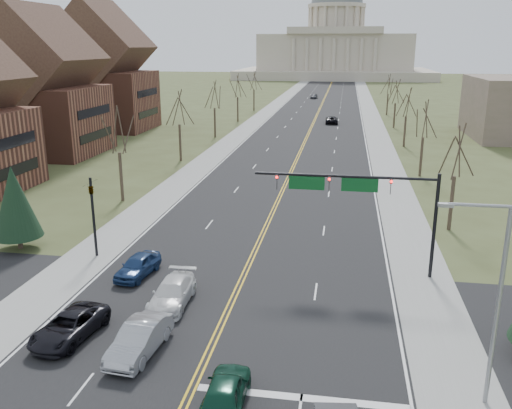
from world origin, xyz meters
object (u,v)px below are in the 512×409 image
(car_sb_inner_lead, at_px, (140,339))
(car_sb_outer_second, at_px, (138,266))
(car_sb_inner_second, at_px, (172,293))
(street_light, at_px, (493,294))
(signal_left, at_px, (93,208))
(signal_mast, at_px, (358,192))
(car_far_sb, at_px, (314,96))
(car_far_nb, at_px, (332,120))
(car_nb_inner_lead, at_px, (225,391))
(car_sb_outer_lead, at_px, (69,326))

(car_sb_inner_lead, distance_m, car_sb_outer_second, 9.91)
(car_sb_inner_second, bearing_deg, street_light, -23.98)
(signal_left, relative_size, car_sb_outer_second, 1.39)
(signal_mast, bearing_deg, car_sb_inner_second, -148.50)
(car_sb_inner_second, relative_size, car_far_sb, 1.19)
(car_far_nb, height_order, car_far_sb, car_far_sb)
(street_light, bearing_deg, signal_left, 150.88)
(car_sb_outer_second, relative_size, car_far_sb, 1.01)
(street_light, distance_m, car_nb_inner_lead, 12.01)
(car_sb_outer_lead, relative_size, car_sb_outer_second, 1.16)
(car_sb_outer_second, bearing_deg, signal_mast, 19.33)
(signal_mast, distance_m, car_sb_inner_second, 13.75)
(signal_left, height_order, car_sb_inner_lead, signal_left)
(signal_left, height_order, car_far_nb, signal_left)
(car_sb_outer_second, height_order, car_far_nb, car_sb_outer_second)
(car_far_nb, xyz_separation_m, car_far_sb, (-6.69, 52.35, 0.00))
(car_nb_inner_lead, xyz_separation_m, car_far_sb, (-4.82, 142.80, -0.02))
(signal_mast, relative_size, car_far_sb, 2.82)
(signal_left, distance_m, car_far_sb, 127.49)
(car_far_sb, bearing_deg, car_sb_inner_second, -84.04)
(street_light, height_order, car_sb_outer_lead, street_light)
(signal_mast, height_order, signal_left, signal_mast)
(car_far_sb, bearing_deg, signal_mast, -79.14)
(car_nb_inner_lead, xyz_separation_m, car_sb_outer_lead, (-9.46, 4.25, -0.05))
(car_sb_inner_second, distance_m, car_sb_outer_second, 5.18)
(car_nb_inner_lead, bearing_deg, car_sb_outer_lead, -25.34)
(signal_left, bearing_deg, car_sb_inner_second, -39.80)
(car_sb_outer_lead, height_order, car_far_nb, car_far_nb)
(car_sb_inner_lead, height_order, car_far_sb, car_sb_inner_lead)
(car_nb_inner_lead, distance_m, car_far_nb, 90.47)
(car_sb_inner_lead, distance_m, car_far_nb, 87.31)
(car_sb_inner_second, bearing_deg, car_sb_outer_second, 133.08)
(car_sb_inner_lead, bearing_deg, car_nb_inner_lead, -28.06)
(car_sb_outer_lead, bearing_deg, car_far_sb, 95.93)
(car_sb_outer_lead, relative_size, car_far_nb, 0.96)
(signal_left, relative_size, car_sb_inner_second, 1.17)
(street_light, relative_size, car_sb_outer_lead, 1.80)
(car_nb_inner_lead, height_order, car_sb_outer_second, car_nb_inner_lead)
(car_sb_outer_lead, bearing_deg, signal_left, 116.47)
(car_sb_outer_second, bearing_deg, signal_left, 153.69)
(car_nb_inner_lead, xyz_separation_m, car_sb_outer_second, (-8.88, 12.64, -0.02))
(car_sb_inner_lead, height_order, car_sb_inner_second, car_sb_inner_lead)
(car_far_nb, bearing_deg, signal_mast, 90.81)
(car_sb_outer_second, bearing_deg, car_sb_inner_lead, -60.53)
(signal_left, relative_size, car_far_nb, 1.14)
(signal_mast, xyz_separation_m, car_sb_inner_second, (-10.92, -6.69, -5.00))
(signal_left, relative_size, car_sb_inner_lead, 1.23)
(car_sb_outer_second, bearing_deg, car_far_sb, 95.95)
(car_sb_inner_second, distance_m, car_far_sb, 133.87)
(street_light, bearing_deg, car_sb_inner_lead, 175.37)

